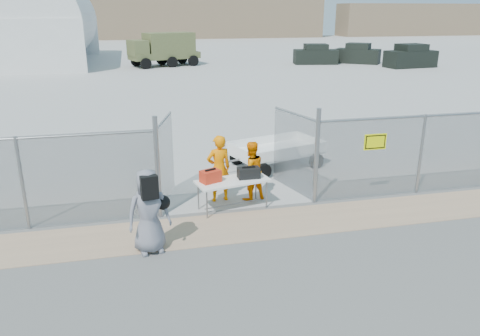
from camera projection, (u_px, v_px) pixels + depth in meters
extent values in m
plane|color=#585858|center=(261.00, 246.00, 10.02)|extent=(160.00, 160.00, 0.00)
cube|color=#A6A5A4|center=(154.00, 58.00, 48.78)|extent=(160.00, 80.00, 0.01)
cube|color=tan|center=(250.00, 225.00, 10.94)|extent=(44.00, 1.60, 0.01)
cube|color=red|center=(210.00, 176.00, 11.48)|extent=(0.56, 0.47, 0.30)
cube|color=black|center=(249.00, 173.00, 11.77)|extent=(0.55, 0.32, 0.26)
imported|color=#FF8000|center=(219.00, 169.00, 12.11)|extent=(0.71, 0.52, 1.79)
imported|color=#FF8000|center=(251.00, 171.00, 12.24)|extent=(0.90, 0.77, 1.59)
imported|color=slate|center=(149.00, 211.00, 9.53)|extent=(0.97, 0.73, 1.80)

